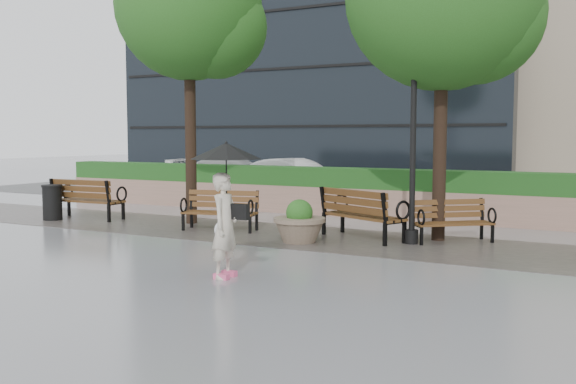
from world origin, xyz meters
The scene contains 15 objects.
ground centered at (0.00, 0.00, 0.00)m, with size 100.00×100.00×0.00m, color gray.
cobble_strip centered at (0.00, 3.00, 0.01)m, with size 28.00×3.20×0.01m, color #383330.
hedge_wall centered at (0.00, 7.00, 0.66)m, with size 24.00×0.80×1.35m.
asphalt_street centered at (0.00, 11.00, 0.00)m, with size 40.00×7.00×0.00m, color black.
bench_0 centered at (-7.75, 2.97, 0.32)m, with size 2.06×0.91×1.08m.
bench_1 centered at (-3.38, 2.87, 0.28)m, with size 1.87×1.07×0.95m.
bench_2 centered at (0.05, 3.30, 0.32)m, with size 2.17×1.59×1.09m.
bench_3 centered at (1.90, 3.78, 0.27)m, with size 1.70×1.57×0.90m.
planter_left centered at (-0.95, 2.26, 0.36)m, with size 1.09×1.09×0.92m.
trash_bin centered at (-8.41, 2.36, 0.45)m, with size 0.54×0.54×0.90m, color black.
lamppost centered at (1.20, 3.20, 1.84)m, with size 0.28×0.28×4.17m.
tree_0 centered at (-4.61, 3.68, 5.33)m, with size 3.73×3.68×7.32m.
car_left centered at (-7.53, 10.10, 0.72)m, with size 2.02×4.96×1.44m, color silver.
car_right centered at (-5.37, 10.58, 0.72)m, with size 1.52×4.37×1.44m, color silver.
pedestrian centered at (-0.45, -1.27, 1.30)m, with size 1.16×1.16×2.13m.
Camera 1 is at (5.16, -9.67, 2.25)m, focal length 40.00 mm.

